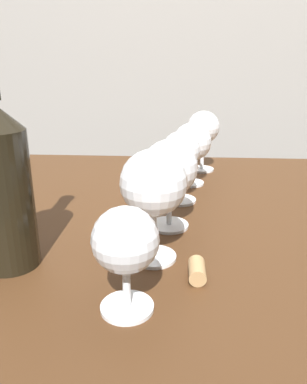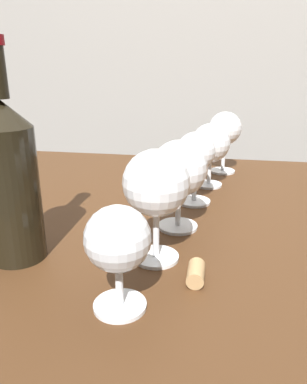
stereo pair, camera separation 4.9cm
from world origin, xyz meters
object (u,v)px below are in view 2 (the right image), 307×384
wine_glass_chardonnay (177,169)px  wine_bottle (7,179)px  wine_glass_white (154,184)px  wine_glass_empty (223,130)px  wine_glass_amber (194,154)px  wine_glass_port (209,144)px  cork (193,273)px  wine_glass_rose (114,241)px

wine_glass_chardonnay → wine_bottle: (-0.21, -0.13, 0.01)m
wine_glass_white → wine_glass_chardonnay: bearing=80.1°
wine_glass_white → wine_glass_empty: 0.46m
wine_glass_white → wine_glass_amber: 0.23m
wine_glass_port → wine_bottle: size_ratio=0.47×
wine_bottle → cork: wine_bottle is taller
wine_glass_rose → wine_glass_white: bearing=79.1°
cork → wine_glass_chardonnay: bearing=104.4°
wine_glass_white → wine_glass_rose: bearing=-100.9°
wine_glass_amber → wine_glass_port: 0.11m
wine_glass_port → wine_bottle: 0.44m
wine_glass_rose → wine_glass_amber: wine_glass_amber is taller
wine_glass_chardonnay → wine_glass_empty: same height
wine_glass_rose → wine_glass_port: bearing=79.5°
wine_glass_rose → wine_bottle: size_ratio=0.42×
wine_glass_white → wine_glass_amber: (0.04, 0.23, -0.01)m
wine_glass_rose → wine_glass_amber: (0.06, 0.34, 0.01)m
wine_glass_port → wine_glass_empty: (0.03, 0.11, 0.01)m
wine_glass_chardonnay → cork: wine_glass_chardonnay is taller
wine_glass_rose → wine_glass_port: wine_glass_port is taller
wine_glass_amber → wine_glass_chardonnay: bearing=-98.7°
wine_glass_empty → wine_glass_chardonnay: bearing=-102.1°
wine_glass_white → wine_bottle: size_ratio=0.54×
wine_glass_port → wine_glass_empty: 0.12m
wine_glass_amber → cork: wine_glass_amber is taller
wine_glass_empty → wine_glass_amber: bearing=-103.9°
wine_glass_white → wine_glass_port: wine_glass_white is taller
wine_glass_rose → wine_glass_amber: bearing=80.2°
wine_glass_rose → wine_glass_empty: wine_glass_empty is taller
wine_glass_white → wine_bottle: bearing=-172.0°
wine_glass_white → wine_bottle: (-0.19, -0.03, 0.00)m
wine_bottle → wine_glass_chardonnay: bearing=32.6°
wine_glass_rose → wine_glass_white: size_ratio=0.78×
wine_glass_amber → wine_glass_port: (0.02, 0.11, -0.01)m
wine_bottle → wine_glass_amber: bearing=48.1°
wine_glass_chardonnay → wine_glass_port: wine_glass_chardonnay is taller
wine_glass_amber → cork: 0.29m
wine_glass_white → cork: (0.06, -0.05, -0.10)m
wine_glass_white → cork: 0.12m
wine_glass_port → cork: (-0.00, -0.38, -0.08)m
wine_bottle → wine_glass_rose: bearing=-27.5°
wine_glass_white → wine_glass_empty: (0.09, 0.45, -0.01)m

